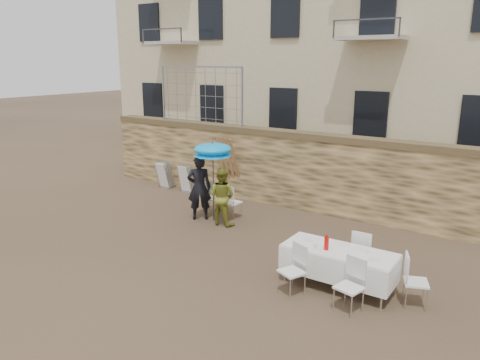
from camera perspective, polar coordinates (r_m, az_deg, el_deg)
The scene contains 17 objects.
ground at distance 10.38m, azimuth -8.76°, elevation -9.75°, with size 80.00×80.00×0.00m, color brown.
stone_wall at distance 13.91m, azimuth 5.06°, elevation 1.44°, with size 13.00×0.50×2.20m, color olive.
chain_link_fence at distance 15.26m, azimuth -4.84°, elevation 10.21°, with size 3.20×0.06×1.80m, color gray, non-canonical shape.
man_suit at distance 12.62m, azimuth -4.99°, elevation -0.94°, with size 0.64×0.42×1.77m, color black.
woman_dress at distance 12.21m, azimuth -2.23°, elevation -2.02°, with size 0.74×0.58×1.52m, color #A9AD34.
umbrella at distance 12.22m, azimuth -3.33°, elevation 3.47°, with size 1.03×1.03×2.01m.
couple_chair_left at distance 13.14m, azimuth -3.45°, elevation -2.11°, with size 0.48×0.48×0.96m, color white, non-canonical shape.
couple_chair_right at distance 12.75m, azimuth -0.94°, elevation -2.61°, with size 0.48×0.48×0.96m, color white, non-canonical shape.
banquet_table at distance 9.08m, azimuth 12.00°, elevation -8.53°, with size 2.10×0.85×0.78m.
soda_bottle at distance 8.95m, azimuth 10.50°, elevation -7.58°, with size 0.09×0.09×0.26m, color red.
table_chair_front_left at distance 8.78m, azimuth 6.33°, elevation -10.92°, with size 0.48×0.48×0.96m, color white, non-canonical shape.
table_chair_front_right at distance 8.39m, azimuth 13.16°, elevation -12.50°, with size 0.48×0.48×0.96m, color white, non-canonical shape.
table_chair_back at distance 9.81m, azimuth 14.79°, elevation -8.50°, with size 0.48×0.48×0.96m, color white, non-canonical shape.
table_chair_side at distance 8.91m, azimuth 20.68°, elevation -11.42°, with size 0.48×0.48×0.96m, color white, non-canonical shape.
chair_stack_left at distance 16.08m, azimuth -8.70°, elevation 0.77°, with size 0.46×0.47×0.92m, color white, non-canonical shape.
chair_stack_right at distance 15.50m, azimuth -6.24°, elevation 0.33°, with size 0.46×0.40×0.92m, color white, non-canonical shape.
wood_planks at distance 14.47m, azimuth -1.25°, elevation 1.60°, with size 0.70×0.20×2.00m, color #A37749, non-canonical shape.
Camera 1 is at (6.49, -6.90, 4.24)m, focal length 35.00 mm.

